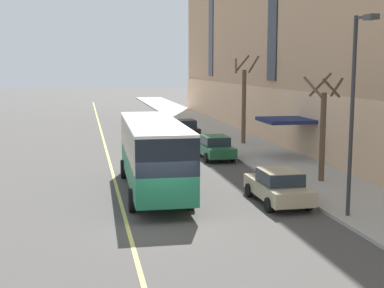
{
  "coord_description": "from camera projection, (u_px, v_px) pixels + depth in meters",
  "views": [
    {
      "loc": [
        -2.99,
        -19.75,
        6.14
      ],
      "look_at": [
        2.87,
        9.27,
        1.8
      ],
      "focal_mm": 50.0,
      "sensor_mm": 36.0,
      "label": 1
    }
  ],
  "objects": [
    {
      "name": "city_bus",
      "position": [
        153.0,
        151.0,
        25.82
      ],
      "size": [
        2.97,
        11.01,
        3.51
      ],
      "color": "#1E704C",
      "rests_on": "ground"
    },
    {
      "name": "lane_centerline",
      "position": [
        122.0,
        208.0,
        23.24
      ],
      "size": [
        0.16,
        140.0,
        0.01
      ],
      "primitive_type": "cube",
      "color": "#E0D66B",
      "rests_on": "ground"
    },
    {
      "name": "parked_car_green_4",
      "position": [
        214.0,
        147.0,
        35.57
      ],
      "size": [
        2.05,
        4.76,
        1.56
      ],
      "color": "#23603D",
      "rests_on": "ground"
    },
    {
      "name": "sidewalk",
      "position": [
        348.0,
        195.0,
        25.32
      ],
      "size": [
        4.88,
        160.0,
        0.15
      ],
      "primitive_type": "cube",
      "color": "#ADA89E",
      "rests_on": "ground"
    },
    {
      "name": "street_lamp",
      "position": [
        355.0,
        98.0,
        20.72
      ],
      "size": [
        0.36,
        1.48,
        7.9
      ],
      "color": "#2D2D30",
      "rests_on": "sidewalk"
    },
    {
      "name": "parked_car_black_0",
      "position": [
        185.0,
        129.0,
        46.06
      ],
      "size": [
        2.01,
        4.56,
        1.56
      ],
      "color": "black",
      "rests_on": "ground"
    },
    {
      "name": "ground_plane",
      "position": [
        167.0,
        226.0,
        20.63
      ],
      "size": [
        260.0,
        260.0,
        0.0
      ],
      "primitive_type": "plane",
      "color": "#4C4947"
    },
    {
      "name": "fire_hydrant",
      "position": [
        225.0,
        142.0,
        39.91
      ],
      "size": [
        0.42,
        0.24,
        0.72
      ],
      "color": "red",
      "rests_on": "sidewalk"
    },
    {
      "name": "street_tree_far_uptown",
      "position": [
        244.0,
        100.0,
        41.31
      ],
      "size": [
        1.84,
        1.66,
        6.84
      ],
      "color": "brown",
      "rests_on": "sidewalk"
    },
    {
      "name": "parked_car_champagne_2",
      "position": [
        278.0,
        186.0,
        23.95
      ],
      "size": [
        2.03,
        4.45,
        1.56
      ],
      "color": "#BCAD89",
      "rests_on": "ground"
    },
    {
      "name": "street_tree_mid_block",
      "position": [
        323.0,
        126.0,
        27.7
      ],
      "size": [
        1.74,
        1.61,
        5.65
      ],
      "color": "brown",
      "rests_on": "sidewalk"
    }
  ]
}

